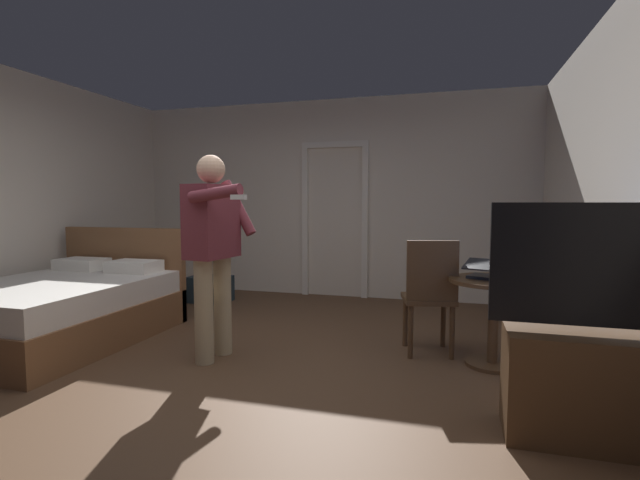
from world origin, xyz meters
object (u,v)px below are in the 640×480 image
at_px(person_blue_shirt, 213,241).
at_px(bottle_on_table, 516,265).
at_px(laptop, 489,273).
at_px(wooden_chair, 430,292).
at_px(tv_flatscreen, 598,370).
at_px(side_table, 494,307).
at_px(suitcase_dark, 210,289).
at_px(bed, 63,308).

bearing_deg(person_blue_shirt, bottle_on_table, 8.90).
height_order(laptop, wooden_chair, wooden_chair).
xyz_separation_m(tv_flatscreen, side_table, (-0.44, 1.10, 0.07)).
bearing_deg(suitcase_dark, side_table, -21.37).
height_order(side_table, person_blue_shirt, person_blue_shirt).
height_order(wooden_chair, suitcase_dark, wooden_chair).
relative_size(side_table, bottle_on_table, 2.43).
relative_size(bed, side_table, 2.83).
bearing_deg(person_blue_shirt, side_table, 11.46).
relative_size(tv_flatscreen, laptop, 3.11).
distance_m(bed, person_blue_shirt, 1.80).
distance_m(bed, wooden_chair, 3.42).
bearing_deg(wooden_chair, bed, -171.80).
bearing_deg(side_table, bed, -174.65).
bearing_deg(suitcase_dark, bed, -102.08).
xyz_separation_m(laptop, wooden_chair, (-0.45, 0.16, -0.21)).
bearing_deg(laptop, side_table, 41.97).
bearing_deg(tv_flatscreen, person_blue_shirt, 166.26).
bearing_deg(bed, tv_flatscreen, -9.66).
bearing_deg(laptop, suitcase_dark, 154.91).
relative_size(laptop, bottle_on_table, 1.45).
bearing_deg(bed, bottle_on_table, 4.03).
height_order(bed, laptop, bed).
bearing_deg(side_table, laptop, -138.03).
distance_m(laptop, bottle_on_table, 0.20).
height_order(tv_flatscreen, person_blue_shirt, person_blue_shirt).
bearing_deg(bottle_on_table, side_table, 150.26).
bearing_deg(bed, laptop, 4.81).
distance_m(bed, bottle_on_table, 4.06).
relative_size(bottle_on_table, wooden_chair, 0.29).
distance_m(tv_flatscreen, side_table, 1.18).
distance_m(bed, tv_flatscreen, 4.37).
distance_m(bed, side_table, 3.89).
relative_size(bed, wooden_chair, 2.00).
bearing_deg(bottle_on_table, laptop, 167.95).
distance_m(tv_flatscreen, bottle_on_table, 1.14).
bearing_deg(tv_flatscreen, wooden_chair, 127.48).
relative_size(side_table, person_blue_shirt, 0.42).
height_order(side_table, laptop, laptop).
distance_m(wooden_chair, suitcase_dark, 3.22).
relative_size(laptop, person_blue_shirt, 0.25).
height_order(tv_flatscreen, bottle_on_table, tv_flatscreen).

